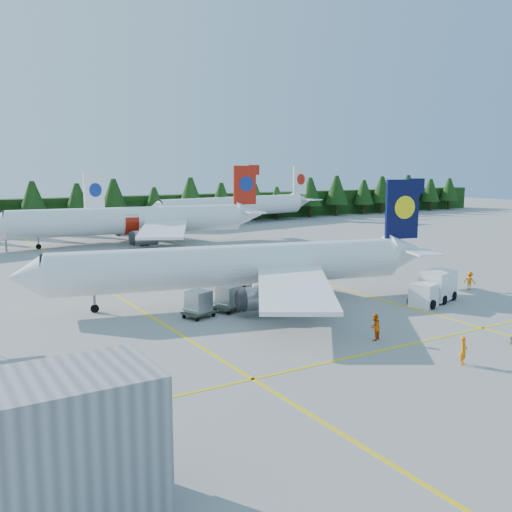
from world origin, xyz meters
TOP-DOWN VIEW (x-y plane):
  - ground at (0.00, 0.00)m, footprint 320.00×320.00m
  - taxi_stripe_a at (-14.00, 20.00)m, footprint 0.25×120.00m
  - taxi_stripe_b at (6.00, 20.00)m, footprint 0.25×120.00m
  - taxi_stripe_cross at (0.00, -6.00)m, footprint 80.00×0.25m
  - treeline_hedge at (0.00, 82.00)m, footprint 220.00×4.00m
  - terminal_building at (-26.00, -14.00)m, footprint 6.00×4.00m
  - airliner_navy at (-6.55, 11.09)m, footprint 36.28×29.52m
  - airliner_red at (-1.73, 52.92)m, footprint 41.59×34.00m
  - airliner_far_right at (26.74, 71.82)m, footprint 41.49×9.99m
  - service_truck at (9.02, 1.57)m, footprint 5.95×3.63m
  - uld_pair at (-9.34, 7.95)m, footprint 5.81×2.98m
  - crew_a at (-1.82, -10.50)m, footprint 0.75×0.64m
  - crew_b at (-2.99, -4.02)m, footprint 1.13×1.04m
  - crew_c at (16.37, 3.52)m, footprint 0.67×0.84m

SIDE VIEW (x-z plane):
  - ground at x=0.00m, z-range 0.00..0.00m
  - taxi_stripe_a at x=-14.00m, z-range 0.00..0.01m
  - taxi_stripe_b at x=6.00m, z-range 0.00..0.01m
  - taxi_stripe_cross at x=0.00m, z-range 0.00..0.01m
  - crew_a at x=-1.82m, z-range 0.00..1.74m
  - crew_c at x=16.37m, z-range 0.00..1.79m
  - crew_b at x=-2.99m, z-range 0.00..1.86m
  - uld_pair at x=-9.34m, z-range 0.31..2.12m
  - service_truck at x=9.02m, z-range -0.01..2.69m
  - terminal_building at x=-26.00m, z-range 0.00..5.20m
  - treeline_hedge at x=0.00m, z-range 0.00..6.00m
  - airliner_navy at x=-6.55m, z-range -2.13..8.57m
  - airliner_red at x=-1.73m, z-range -2.42..9.71m
  - airliner_far_right at x=26.74m, z-range -2.26..9.86m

